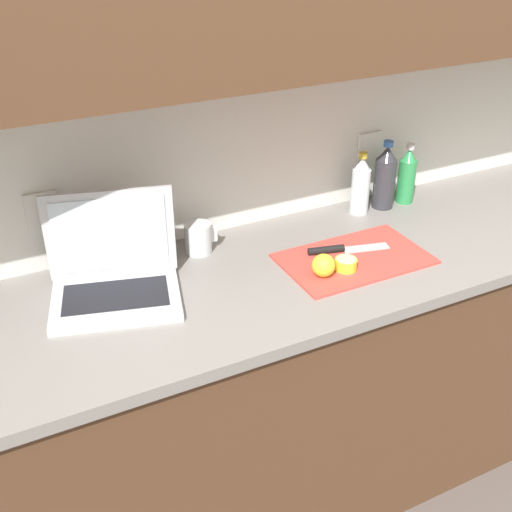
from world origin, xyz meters
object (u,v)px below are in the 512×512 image
Objects in this scene: lemon_half_cut at (346,264)px; knife at (335,249)px; cutting_board at (354,259)px; bottle_oil_tall at (385,178)px; laptop at (114,272)px; bottle_green_soda at (407,176)px; measuring_cup at (198,238)px; lemon_whole_beside at (324,265)px; bottle_water_clear at (361,186)px.

knife is at bearing 74.80° from lemon_half_cut.
cutting_board is 0.08m from lemon_half_cut.
bottle_oil_tall is (0.35, 0.30, 0.08)m from lemon_half_cut.
bottle_oil_tall is at bearing 22.08° from laptop.
bottle_green_soda is 0.78m from measuring_cup.
lemon_half_cut reaches higher than knife.
laptop is 6.22× the size of lemon_half_cut.
knife is at bearing -147.52° from bottle_oil_tall.
bottle_oil_tall is at bearing 35.49° from lemon_whole_beside.
lemon_half_cut is 0.30× the size of bottle_green_soda.
bottle_green_soda is 0.89× the size of bottle_oil_tall.
lemon_half_cut is 0.40m from bottle_water_clear.
laptop is 0.88m from bottle_water_clear.
cutting_board is at bearing -145.93° from bottle_green_soda.
bottle_green_soda is at bearing 0.65° from measuring_cup.
measuring_cup reaches higher than knife.
lemon_whole_beside is 0.45m from bottle_water_clear.
laptop reaches higher than lemon_half_cut.
lemon_whole_beside reaches higher than lemon_half_cut.
laptop is 0.97m from bottle_oil_tall.
bottle_water_clear is (0.25, 0.30, 0.07)m from lemon_half_cut.
lemon_half_cut is at bearing -139.18° from bottle_oil_tall.
lemon_whole_beside is (-0.14, -0.04, 0.04)m from cutting_board.
bottle_water_clear is (0.19, 0.26, 0.09)m from cutting_board.
laptop is 1.67× the size of bottle_oil_tall.
laptop is 5.96× the size of lemon_whole_beside.
bottle_green_soda is 0.09m from bottle_oil_tall.
bottle_green_soda is at bearing 0.00° from bottle_water_clear.
knife is 1.19× the size of bottle_green_soda.
bottle_water_clear is at bearing 53.27° from cutting_board.
lemon_half_cut is (0.61, -0.19, -0.04)m from laptop.
laptop is 3.92× the size of measuring_cup.
knife is 0.47m from bottle_green_soda.
laptop is 1.07m from bottle_green_soda.
bottle_oil_tall reaches higher than lemon_whole_beside.
measuring_cup is at bearing 130.49° from lemon_whole_beside.
measuring_cup is (-0.25, 0.30, 0.00)m from lemon_whole_beside.
measuring_cup reaches higher than lemon_half_cut.
bottle_water_clear is at bearing 50.07° from lemon_half_cut.
bottle_oil_tall reaches higher than bottle_green_soda.
bottle_green_soda is at bearing 34.29° from lemon_half_cut.
bottle_oil_tall is (0.29, 0.26, 0.10)m from cutting_board.
lemon_whole_beside is 0.53m from bottle_oil_tall.
measuring_cup is at bearing 164.66° from knife.
laptop is at bearing -173.89° from bottle_green_soda.
lemon_whole_beside is 0.66× the size of measuring_cup.
bottle_green_soda is 0.99× the size of bottle_water_clear.
lemon_whole_beside is 0.31× the size of bottle_water_clear.
lemon_whole_beside is (-0.10, -0.10, 0.02)m from knife.
lemon_whole_beside is at bearing -122.53° from knife.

